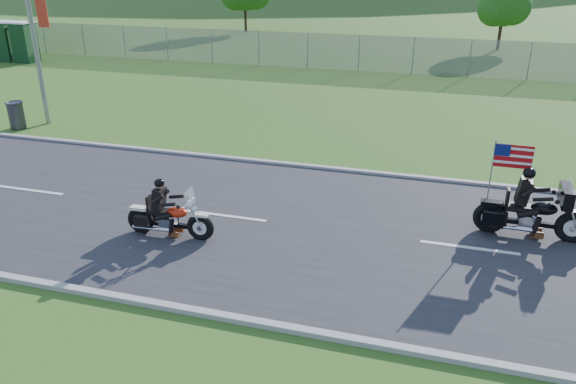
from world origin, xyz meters
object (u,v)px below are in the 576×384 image
(porta_toilet_b, at_px, (6,42))
(motorcycle_lead, at_px, (168,219))
(porta_toilet_a, at_px, (25,43))
(trash_can, at_px, (16,116))
(motorcycle_follow, at_px, (531,215))

(porta_toilet_b, height_order, motorcycle_lead, porta_toilet_b)
(porta_toilet_a, distance_m, trash_can, 15.18)
(porta_toilet_a, distance_m, motorcycle_lead, 26.52)
(motorcycle_lead, xyz_separation_m, trash_can, (-9.75, 6.43, 0.03))
(porta_toilet_b, bearing_deg, motorcycle_lead, -41.83)
(porta_toilet_a, xyz_separation_m, trash_can, (9.36, -11.93, -0.64))
(porta_toilet_a, xyz_separation_m, motorcycle_lead, (19.12, -18.36, -0.68))
(motorcycle_lead, distance_m, trash_can, 11.68)
(porta_toilet_a, distance_m, motorcycle_follow, 31.68)
(motorcycle_lead, relative_size, motorcycle_follow, 0.84)
(motorcycle_lead, height_order, motorcycle_follow, motorcycle_follow)
(porta_toilet_a, relative_size, trash_can, 2.27)
(porta_toilet_a, xyz_separation_m, porta_toilet_b, (-1.40, 0.00, 0.00))
(motorcycle_lead, bearing_deg, porta_toilet_a, 133.74)
(porta_toilet_b, relative_size, motorcycle_lead, 1.04)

